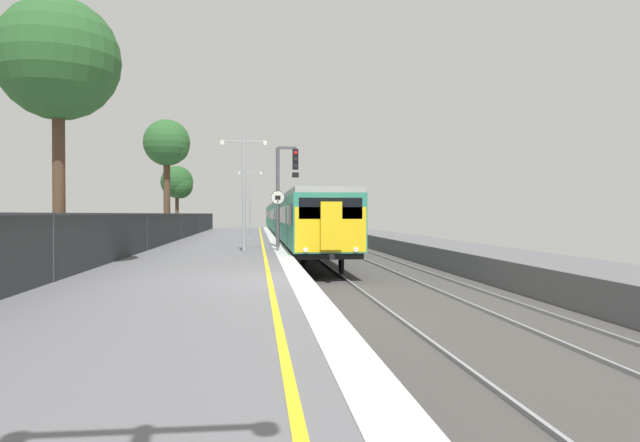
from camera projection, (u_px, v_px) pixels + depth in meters
The scene contains 10 objects.
ground at pixel (389, 302), 14.50m from camera, with size 17.40×110.00×1.21m.
commuter_train_at_platform at pixel (287, 218), 52.95m from camera, with size 2.83×63.65×3.81m.
signal_gantry at pixel (284, 184), 27.75m from camera, with size 1.10×0.24×4.85m.
speed_limit_sign at pixel (278, 213), 25.03m from camera, with size 0.59×0.08×2.61m.
platform_lamp_mid at pixel (244, 184), 24.49m from camera, with size 2.00×0.20×4.81m.
platform_lamp_far at pixel (250, 196), 48.33m from camera, with size 2.00×0.20×5.21m.
platform_back_fence at pixel (53, 246), 13.60m from camera, with size 0.07×99.00×1.64m.
background_tree_left at pixel (168, 145), 38.02m from camera, with size 3.05×3.05×7.84m.
background_tree_centre at pixel (58, 63), 16.79m from camera, with size 3.52×3.52×7.87m.
background_tree_right at pixel (178, 184), 50.73m from camera, with size 2.83×2.83×5.83m.
Camera 1 is at (-0.66, -14.20, 1.62)m, focal length 32.40 mm.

